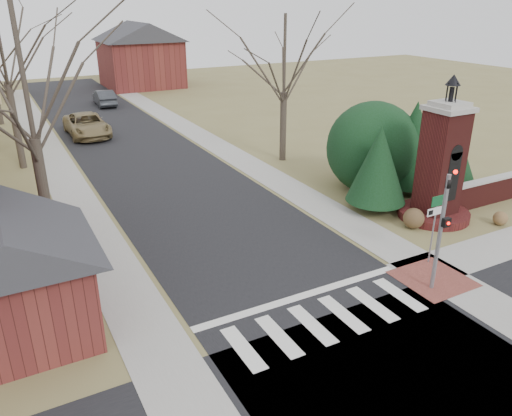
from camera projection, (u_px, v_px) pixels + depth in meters
ground at (343, 333)px, 15.10m from camera, size 120.00×120.00×0.00m
main_street at (138, 152)px, 32.95m from camera, size 8.00×70.00×0.01m
cross_street at (416, 397)px, 12.67m from camera, size 120.00×8.00×0.01m
crosswalk_zone at (328, 319)px, 15.75m from camera, size 8.00×2.20×0.02m
stop_bar at (302, 296)px, 16.96m from camera, size 8.00×0.35×0.02m
sidewalk_right_main at (211, 142)px, 35.22m from camera, size 2.00×60.00×0.02m
sidewalk_left at (55, 163)px, 30.68m from camera, size 2.00×60.00×0.02m
curb_apron at (433, 279)px, 18.01m from camera, size 2.40×2.40×0.02m
traffic_signal_pole at (443, 221)px, 16.44m from camera, size 0.28×0.41×4.50m
sign_post at (435, 216)px, 18.40m from camera, size 0.90×0.07×2.75m
brick_gate_monument at (440, 173)px, 22.25m from camera, size 3.20×3.20×6.47m
brick_garden_wall at (500, 188)px, 24.80m from camera, size 7.50×0.50×1.30m
garage_left at (11, 270)px, 14.15m from camera, size 4.80×4.80×4.29m
house_distant_right at (140, 53)px, 56.12m from camera, size 8.80×8.80×7.30m
evergreen_near at (378, 164)px, 23.04m from camera, size 2.80×2.80×4.10m
evergreen_mid at (413, 143)px, 25.33m from camera, size 3.40×3.40×4.70m
evergreen_far at (455, 155)px, 25.67m from camera, size 2.40×2.40×3.30m
evergreen_mass at (373, 144)px, 25.81m from camera, size 4.80×4.80×4.80m
bare_tree_0 at (19, 53)px, 16.36m from camera, size 8.05×8.05×11.15m
bare_tree_3 at (285, 49)px, 28.76m from camera, size 7.00×7.00×9.70m
pickup_truck at (87, 125)px, 36.50m from camera, size 2.72×5.81×1.61m
distant_car at (104, 98)px, 46.86m from camera, size 1.74×4.52×1.47m
dry_shrub_left at (414, 218)px, 21.86m from camera, size 0.92×0.92×0.92m
dry_shrub_right at (500, 218)px, 22.22m from camera, size 0.63×0.63×0.63m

